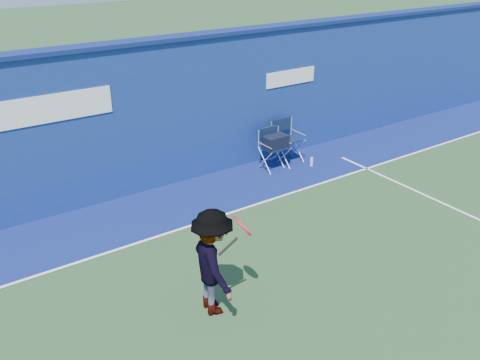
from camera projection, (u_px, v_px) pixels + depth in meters
ground at (311, 321)px, 7.05m from camera, size 80.00×80.00×0.00m
stadium_wall at (145, 117)px, 10.28m from camera, size 24.00×0.50×3.08m
out_of_bounds_strip at (175, 205)px, 10.12m from camera, size 24.00×1.80×0.01m
court_lines at (284, 298)px, 7.50m from camera, size 24.00×12.00×0.01m
directors_chair_left at (274, 152)px, 11.60m from camera, size 0.56×0.52×0.94m
directors_chair_right at (287, 149)px, 12.01m from camera, size 0.60×0.54×1.00m
water_bottle at (312, 162)px, 11.83m from camera, size 0.07×0.07×0.22m
tennis_player at (213, 262)px, 6.95m from camera, size 0.94×1.11×1.59m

